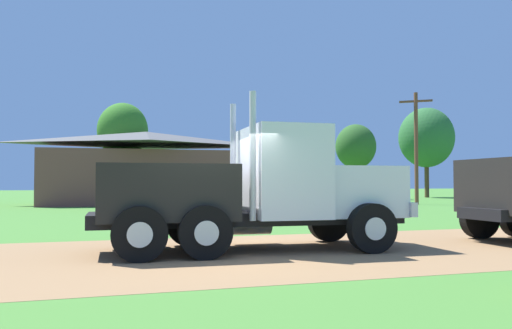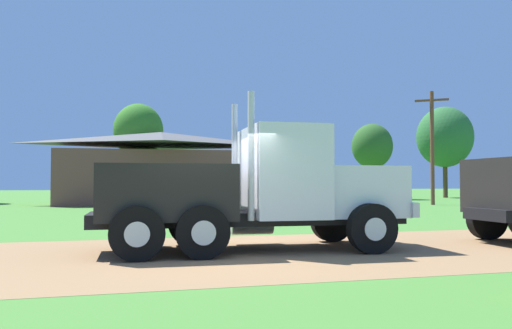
% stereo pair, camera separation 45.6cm
% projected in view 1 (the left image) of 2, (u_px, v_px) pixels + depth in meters
% --- Properties ---
extents(ground_plane, '(200.00, 200.00, 0.00)m').
position_uv_depth(ground_plane, '(210.00, 255.00, 10.83)').
color(ground_plane, '#457D2F').
extents(dirt_track, '(120.00, 6.90, 0.01)m').
position_uv_depth(dirt_track, '(210.00, 255.00, 10.83)').
color(dirt_track, '#946E48').
rests_on(dirt_track, ground_plane).
extents(truck_foreground_white, '(7.05, 2.91, 3.38)m').
position_uv_depth(truck_foreground_white, '(253.00, 192.00, 11.67)').
color(truck_foreground_white, black).
rests_on(truck_foreground_white, ground_plane).
extents(shed_building, '(14.49, 7.65, 5.04)m').
position_uv_depth(shed_building, '(146.00, 169.00, 36.36)').
color(shed_building, brown).
rests_on(shed_building, ground_plane).
extents(utility_pole_near, '(1.84, 1.44, 7.68)m').
position_uv_depth(utility_pole_near, '(416.00, 145.00, 35.85)').
color(utility_pole_near, brown).
rests_on(utility_pole_near, ground_plane).
extents(tree_mid, '(3.74, 3.74, 7.48)m').
position_uv_depth(tree_mid, '(123.00, 131.00, 39.26)').
color(tree_mid, '#513823').
rests_on(tree_mid, ground_plane).
extents(tree_right, '(3.69, 3.69, 6.84)m').
position_uv_depth(tree_right, '(356.00, 147.00, 47.94)').
color(tree_right, '#513823').
rests_on(tree_right, ground_plane).
extents(tree_far_right, '(5.47, 5.47, 9.05)m').
position_uv_depth(tree_far_right, '(426.00, 138.00, 52.79)').
color(tree_far_right, '#513823').
rests_on(tree_far_right, ground_plane).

